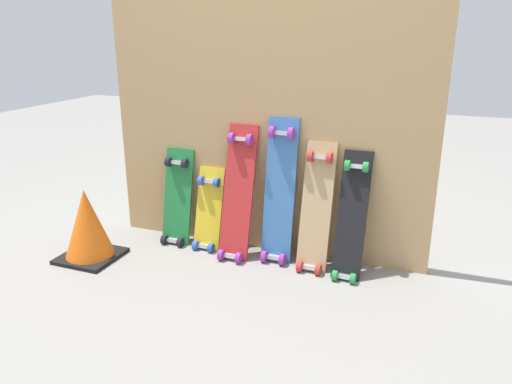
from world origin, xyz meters
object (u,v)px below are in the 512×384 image
object	(u,v)px
skateboard_yellow	(208,214)
skateboard_blue	(279,196)
skateboard_red	(237,198)
skateboard_black	(351,222)
skateboard_natural	(316,213)
traffic_cone	(87,225)
skateboard_green	(177,202)

from	to	relation	value
skateboard_yellow	skateboard_blue	distance (m)	0.51
skateboard_red	skateboard_black	bearing A→B (deg)	-0.23
skateboard_blue	skateboard_natural	xyz separation A→B (m)	(0.23, -0.02, -0.07)
skateboard_blue	skateboard_natural	bearing A→B (deg)	-6.09
skateboard_natural	traffic_cone	xyz separation A→B (m)	(-1.31, -0.40, -0.12)
skateboard_blue	skateboard_black	bearing A→B (deg)	-5.47
skateboard_red	traffic_cone	xyz separation A→B (m)	(-0.83, -0.39, -0.15)
skateboard_red	skateboard_black	xyz separation A→B (m)	(0.70, -0.00, -0.05)
skateboard_blue	skateboard_natural	distance (m)	0.24
skateboard_blue	skateboard_black	xyz separation A→B (m)	(0.44, -0.04, -0.08)
skateboard_yellow	skateboard_blue	size ratio (longest dim) A/B	0.63
skateboard_red	skateboard_green	bearing A→B (deg)	174.55
skateboard_black	traffic_cone	bearing A→B (deg)	-165.77
skateboard_yellow	skateboard_black	bearing A→B (deg)	-2.54
skateboard_natural	skateboard_black	world-z (taller)	skateboard_natural
skateboard_blue	skateboard_natural	world-z (taller)	skateboard_blue
skateboard_red	skateboard_black	size ratio (longest dim) A/B	1.12
skateboard_red	skateboard_natural	distance (m)	0.49
skateboard_black	traffic_cone	world-z (taller)	skateboard_black
skateboard_green	skateboard_red	world-z (taller)	skateboard_red
skateboard_green	skateboard_natural	world-z (taller)	skateboard_natural
skateboard_blue	traffic_cone	world-z (taller)	skateboard_blue
skateboard_yellow	skateboard_red	size ratio (longest dim) A/B	0.67
skateboard_green	skateboard_blue	size ratio (longest dim) A/B	0.74
skateboard_green	traffic_cone	size ratio (longest dim) A/B	1.54
skateboard_natural	traffic_cone	bearing A→B (deg)	-162.90
skateboard_blue	traffic_cone	size ratio (longest dim) A/B	2.08
skateboard_yellow	skateboard_natural	xyz separation A→B (m)	(0.71, -0.02, 0.11)
skateboard_blue	traffic_cone	xyz separation A→B (m)	(-1.08, -0.43, -0.18)
skateboard_green	skateboard_natural	bearing A→B (deg)	-1.71
skateboard_black	skateboard_green	bearing A→B (deg)	177.72
skateboard_natural	skateboard_black	bearing A→B (deg)	-4.79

